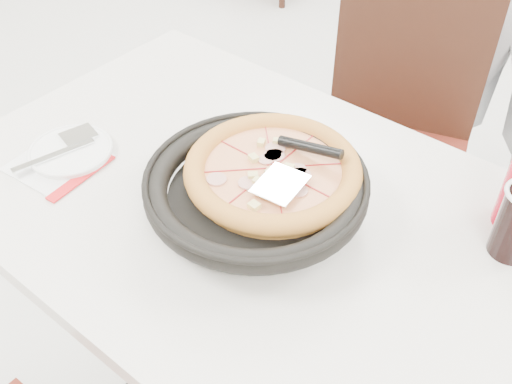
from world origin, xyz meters
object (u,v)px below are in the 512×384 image
Objects in this scene: pizza_pan at (256,195)px; pizza at (273,177)px; chair_far at (385,159)px; side_plate at (71,151)px; main_table at (248,314)px.

pizza is (0.00, 0.04, 0.02)m from pizza_pan.
chair_far is 3.18× the size of pizza.
pizza_pan is 1.89× the size of side_plate.
side_plate is (-0.38, -0.72, 0.28)m from chair_far.
main_table is at bearing -150.95° from pizza.
side_plate reaches higher than main_table.
side_plate is at bearing 44.34° from chair_far.
chair_far is (0.01, 0.59, 0.10)m from main_table.
pizza is 1.74× the size of side_plate.
pizza_pan is at bearing 15.34° from side_plate.
chair_far is at bearing 62.60° from side_plate.
pizza_pan is 0.05m from pizza.
pizza reaches higher than main_table.
pizza_pan reaches higher than side_plate.
pizza_pan is at bearing -24.80° from main_table.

